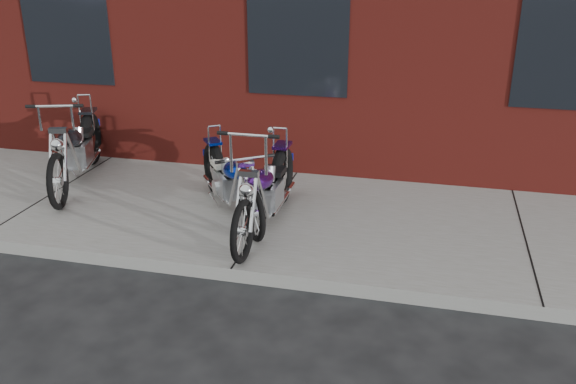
# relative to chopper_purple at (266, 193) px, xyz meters

# --- Properties ---
(ground) EXTENTS (120.00, 120.00, 0.00)m
(ground) POSITION_rel_chopper_purple_xyz_m (-0.07, -1.09, -0.57)
(ground) COLOR black
(ground) RESTS_ON ground
(sidewalk) EXTENTS (22.00, 3.00, 0.15)m
(sidewalk) POSITION_rel_chopper_purple_xyz_m (-0.07, 0.41, -0.50)
(sidewalk) COLOR slate
(sidewalk) RESTS_ON ground
(chopper_purple) EXTENTS (0.57, 2.34, 1.31)m
(chopper_purple) POSITION_rel_chopper_purple_xyz_m (0.00, 0.00, 0.00)
(chopper_purple) COLOR black
(chopper_purple) RESTS_ON sidewalk
(chopper_blue) EXTENTS (1.39, 1.82, 0.95)m
(chopper_blue) POSITION_rel_chopper_purple_xyz_m (-0.53, 0.29, -0.03)
(chopper_blue) COLOR black
(chopper_blue) RESTS_ON sidewalk
(chopper_third) EXTENTS (0.92, 2.41, 1.27)m
(chopper_third) POSITION_rel_chopper_purple_xyz_m (-2.94, 0.81, 0.03)
(chopper_third) COLOR black
(chopper_third) RESTS_ON sidewalk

